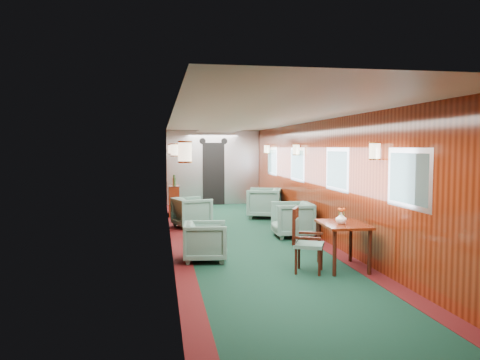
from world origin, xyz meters
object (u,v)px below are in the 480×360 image
(credenza, at_px, (174,200))
(armchair_right_near, at_px, (292,219))
(armchair_left_far, at_px, (192,212))
(armchair_left_near, at_px, (206,241))
(dining_table, at_px, (343,230))
(armchair_right_far, at_px, (264,203))
(side_chair, at_px, (303,237))

(credenza, bearing_deg, armchair_right_near, -56.62)
(credenza, relative_size, armchair_left_far, 1.43)
(armchair_left_far, relative_size, armchair_right_near, 0.97)
(credenza, distance_m, armchair_left_near, 5.28)
(armchair_left_near, bearing_deg, credenza, 9.42)
(credenza, bearing_deg, dining_table, -68.63)
(armchair_left_far, xyz_separation_m, armchair_right_far, (1.97, 1.15, 0.04))
(side_chair, bearing_deg, armchair_right_far, 107.92)
(dining_table, relative_size, armchair_left_far, 1.25)
(armchair_left_near, bearing_deg, side_chair, -118.64)
(side_chair, height_order, armchair_right_near, side_chair)
(armchair_left_far, xyz_separation_m, armchair_right_near, (1.97, -1.51, 0.01))
(side_chair, distance_m, armchair_right_near, 2.73)
(armchair_left_far, bearing_deg, armchair_right_near, -146.15)
(armchair_left_far, distance_m, armchair_right_far, 2.28)
(dining_table, height_order, armchair_left_near, dining_table)
(armchair_right_near, distance_m, armchair_right_far, 2.66)
(credenza, distance_m, armchair_right_near, 4.24)
(dining_table, distance_m, armchair_left_far, 4.57)
(armchair_left_near, relative_size, armchair_right_far, 0.81)
(side_chair, relative_size, armchair_right_far, 1.11)
(credenza, height_order, armchair_right_near, credenza)
(armchair_right_near, bearing_deg, dining_table, 4.49)
(dining_table, distance_m, credenza, 6.56)
(armchair_left_near, height_order, armchair_left_far, armchair_left_far)
(armchair_left_far, bearing_deg, armchair_right_far, -78.42)
(armchair_left_near, height_order, armchair_right_far, armchair_right_far)
(dining_table, bearing_deg, armchair_left_near, 160.91)
(credenza, bearing_deg, armchair_left_near, -86.07)
(dining_table, distance_m, armchair_right_far, 5.24)
(dining_table, xyz_separation_m, armchair_left_far, (-2.03, 4.09, -0.24))
(side_chair, distance_m, credenza, 6.43)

